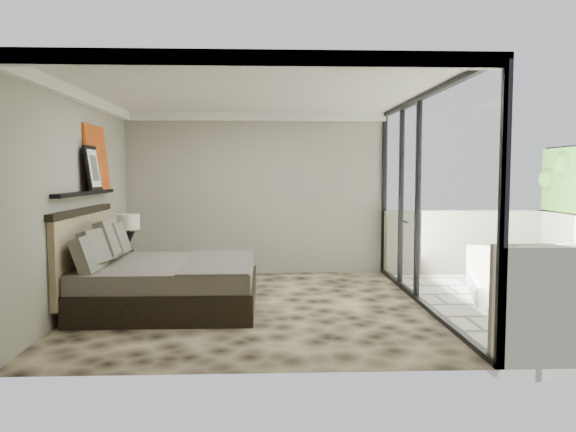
{
  "coord_description": "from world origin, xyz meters",
  "views": [
    {
      "loc": [
        0.14,
        -7.32,
        1.76
      ],
      "look_at": [
        0.47,
        0.4,
        1.17
      ],
      "focal_mm": 35.0,
      "sensor_mm": 36.0,
      "label": 1
    }
  ],
  "objects_px": {
    "table_lamp": "(129,229)",
    "bed": "(162,280)",
    "lounger": "(501,283)",
    "ottoman": "(505,269)",
    "nightstand": "(129,270)"
  },
  "relations": [
    {
      "from": "bed",
      "to": "lounger",
      "type": "relative_size",
      "value": 1.26
    },
    {
      "from": "bed",
      "to": "lounger",
      "type": "distance_m",
      "value": 4.72
    },
    {
      "from": "bed",
      "to": "table_lamp",
      "type": "bearing_deg",
      "value": 119.13
    },
    {
      "from": "table_lamp",
      "to": "lounger",
      "type": "height_order",
      "value": "table_lamp"
    },
    {
      "from": "nightstand",
      "to": "lounger",
      "type": "xyz_separation_m",
      "value": [
        5.45,
        -0.88,
        -0.07
      ]
    },
    {
      "from": "table_lamp",
      "to": "bed",
      "type": "bearing_deg",
      "value": -60.87
    },
    {
      "from": "ottoman",
      "to": "lounger",
      "type": "bearing_deg",
      "value": -116.28
    },
    {
      "from": "table_lamp",
      "to": "lounger",
      "type": "distance_m",
      "value": 5.56
    },
    {
      "from": "table_lamp",
      "to": "lounger",
      "type": "bearing_deg",
      "value": -9.08
    },
    {
      "from": "ottoman",
      "to": "lounger",
      "type": "height_order",
      "value": "lounger"
    },
    {
      "from": "table_lamp",
      "to": "lounger",
      "type": "xyz_separation_m",
      "value": [
        5.44,
        -0.87,
        -0.71
      ]
    },
    {
      "from": "ottoman",
      "to": "lounger",
      "type": "distance_m",
      "value": 1.07
    },
    {
      "from": "bed",
      "to": "table_lamp",
      "type": "height_order",
      "value": "bed"
    },
    {
      "from": "bed",
      "to": "ottoman",
      "type": "xyz_separation_m",
      "value": [
        5.17,
        1.42,
        -0.13
      ]
    },
    {
      "from": "nightstand",
      "to": "ottoman",
      "type": "height_order",
      "value": "nightstand"
    }
  ]
}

